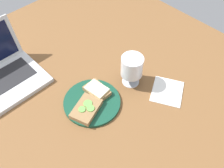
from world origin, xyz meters
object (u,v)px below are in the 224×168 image
(sandwich_with_cheese, at_px, (97,90))
(napkin, at_px, (167,91))
(wine_glass, at_px, (132,67))
(plate, at_px, (92,102))
(sandwich_with_cucumber, at_px, (86,109))

(sandwich_with_cheese, distance_m, napkin, 0.28)
(wine_glass, height_order, napkin, wine_glass)
(wine_glass, bearing_deg, napkin, -64.23)
(plate, xyz_separation_m, sandwich_with_cheese, (0.04, 0.02, 0.02))
(sandwich_with_cheese, bearing_deg, sandwich_with_cucumber, -156.75)
(plate, distance_m, wine_glass, 0.20)
(plate, relative_size, wine_glass, 1.63)
(sandwich_with_cheese, relative_size, wine_glass, 0.74)
(plate, relative_size, napkin, 1.66)
(wine_glass, bearing_deg, plate, 170.71)
(napkin, bearing_deg, wine_glass, 115.77)
(sandwich_with_cheese, height_order, napkin, sandwich_with_cheese)
(sandwich_with_cheese, distance_m, wine_glass, 0.16)
(plate, distance_m, sandwich_with_cheese, 0.05)
(plate, height_order, napkin, plate)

